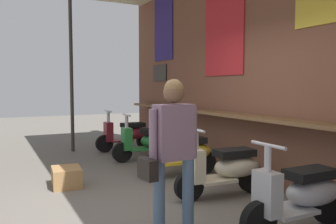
% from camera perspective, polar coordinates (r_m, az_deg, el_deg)
% --- Properties ---
extents(ground_plane, '(29.19, 29.19, 0.00)m').
position_cam_1_polar(ground_plane, '(4.50, -1.83, -15.57)').
color(ground_plane, '#605B54').
extents(market_stall_facade, '(10.42, 2.37, 3.89)m').
position_cam_1_polar(market_stall_facade, '(5.34, 17.06, 10.65)').
color(market_stall_facade, brown).
rests_on(market_stall_facade, ground_plane).
extents(scooter_maroon, '(0.46, 1.40, 0.97)m').
position_cam_1_polar(scooter_maroon, '(8.33, -6.53, -3.60)').
color(scooter_maroon, maroon).
rests_on(scooter_maroon, ground_plane).
extents(scooter_green, '(0.48, 1.40, 0.97)m').
position_cam_1_polar(scooter_green, '(7.20, -3.09, -4.82)').
color(scooter_green, '#237533').
rests_on(scooter_green, ground_plane).
extents(scooter_yellow, '(0.50, 1.40, 0.97)m').
position_cam_1_polar(scooter_yellow, '(5.96, 2.46, -6.74)').
color(scooter_yellow, gold).
rests_on(scooter_yellow, ground_plane).
extents(scooter_cream, '(0.50, 1.40, 0.97)m').
position_cam_1_polar(scooter_cream, '(4.94, 9.61, -9.09)').
color(scooter_cream, beige).
rests_on(scooter_cream, ground_plane).
extents(scooter_silver, '(0.46, 1.40, 0.97)m').
position_cam_1_polar(scooter_silver, '(4.01, 21.08, -12.51)').
color(scooter_silver, '#B2B5BA').
rests_on(scooter_silver, ground_plane).
extents(shopper_with_handbag, '(0.28, 0.64, 1.60)m').
position_cam_1_polar(shopper_with_handbag, '(3.50, 0.73, -5.02)').
color(shopper_with_handbag, slate).
rests_on(shopper_with_handbag, ground_plane).
extents(merchandise_crate, '(0.55, 0.46, 0.29)m').
position_cam_1_polar(merchandise_crate, '(5.59, -16.30, -10.19)').
color(merchandise_crate, olive).
rests_on(merchandise_crate, ground_plane).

